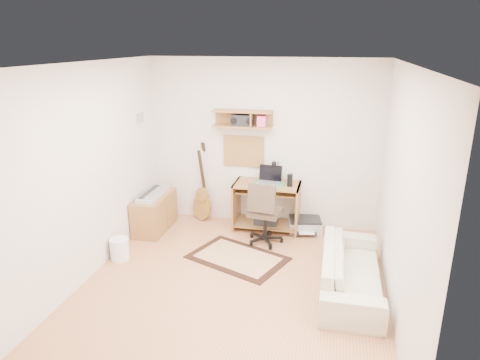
% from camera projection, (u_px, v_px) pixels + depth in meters
% --- Properties ---
extents(floor, '(3.60, 4.00, 0.01)m').
position_uv_depth(floor, '(233.00, 286.00, 5.23)').
color(floor, tan).
rests_on(floor, ground).
extents(ceiling, '(3.60, 4.00, 0.01)m').
position_uv_depth(ceiling, '(232.00, 63.00, 4.43)').
color(ceiling, white).
rests_on(ceiling, ground).
extents(back_wall, '(3.60, 0.01, 2.60)m').
position_uv_depth(back_wall, '(263.00, 144.00, 6.69)').
color(back_wall, beige).
rests_on(back_wall, ground).
extents(left_wall, '(0.01, 4.00, 2.60)m').
position_uv_depth(left_wall, '(87.00, 173.00, 5.21)').
color(left_wall, beige).
rests_on(left_wall, ground).
extents(right_wall, '(0.01, 4.00, 2.60)m').
position_uv_depth(right_wall, '(402.00, 196.00, 4.45)').
color(right_wall, beige).
rests_on(right_wall, ground).
extents(wall_shelf, '(0.90, 0.25, 0.26)m').
position_uv_depth(wall_shelf, '(242.00, 119.00, 6.51)').
color(wall_shelf, '#9C6837').
rests_on(wall_shelf, back_wall).
extents(cork_board, '(0.64, 0.03, 0.49)m').
position_uv_depth(cork_board, '(244.00, 151.00, 6.77)').
color(cork_board, tan).
rests_on(cork_board, back_wall).
extents(wall_photo, '(0.02, 0.20, 0.15)m').
position_uv_depth(wall_photo, '(140.00, 118.00, 6.47)').
color(wall_photo, '#4C8CBF').
rests_on(wall_photo, left_wall).
extents(desk, '(1.00, 0.55, 0.75)m').
position_uv_depth(desk, '(267.00, 206.00, 6.69)').
color(desk, '#9C6837').
rests_on(desk, floor).
extents(laptop, '(0.38, 0.38, 0.27)m').
position_uv_depth(laptop, '(269.00, 176.00, 6.51)').
color(laptop, silver).
rests_on(laptop, desk).
extents(speaker, '(0.08, 0.08, 0.19)m').
position_uv_depth(speaker, '(290.00, 180.00, 6.43)').
color(speaker, black).
rests_on(speaker, desk).
extents(desk_lamp, '(0.11, 0.11, 0.33)m').
position_uv_depth(desk_lamp, '(278.00, 171.00, 6.62)').
color(desk_lamp, black).
rests_on(desk_lamp, desk).
extents(pencil_cup, '(0.07, 0.07, 0.10)m').
position_uv_depth(pencil_cup, '(289.00, 180.00, 6.58)').
color(pencil_cup, '#2E4C8A').
rests_on(pencil_cup, desk).
extents(boombox, '(0.33, 0.15, 0.17)m').
position_uv_depth(boombox, '(243.00, 120.00, 6.51)').
color(boombox, black).
rests_on(boombox, wall_shelf).
extents(rug, '(1.47, 1.24, 0.02)m').
position_uv_depth(rug, '(238.00, 258.00, 5.88)').
color(rug, beige).
rests_on(rug, floor).
extents(task_chair, '(0.55, 0.55, 0.96)m').
position_uv_depth(task_chair, '(265.00, 212.00, 6.20)').
color(task_chair, '#3C2F23').
rests_on(task_chair, floor).
extents(cabinet, '(0.40, 0.90, 0.55)m').
position_uv_depth(cabinet, '(154.00, 213.00, 6.71)').
color(cabinet, '#9C6837').
rests_on(cabinet, floor).
extents(music_keyboard, '(0.23, 0.75, 0.07)m').
position_uv_depth(music_keyboard, '(153.00, 194.00, 6.62)').
color(music_keyboard, '#B2B5BA').
rests_on(music_keyboard, cabinet).
extents(guitar, '(0.40, 0.33, 1.29)m').
position_uv_depth(guitar, '(202.00, 182.00, 6.96)').
color(guitar, olive).
rests_on(guitar, floor).
extents(waste_basket, '(0.31, 0.31, 0.30)m').
position_uv_depth(waste_basket, '(119.00, 249.00, 5.82)').
color(waste_basket, white).
rests_on(waste_basket, floor).
extents(printer, '(0.56, 0.47, 0.19)m').
position_uv_depth(printer, '(305.00, 225.00, 6.72)').
color(printer, '#A5A8AA').
rests_on(printer, floor).
extents(sofa, '(0.51, 1.74, 0.68)m').
position_uv_depth(sofa, '(352.00, 263.00, 5.05)').
color(sofa, beige).
rests_on(sofa, floor).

